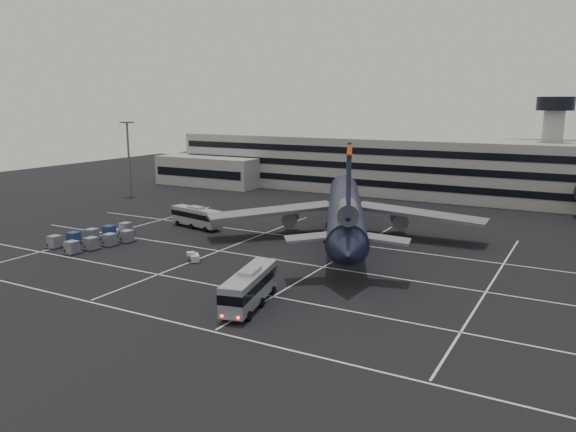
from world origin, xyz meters
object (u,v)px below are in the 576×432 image
object	(u,v)px
uld_cluster	(96,238)
bus_far	(196,216)
bus_near	(250,286)
tug_a	(114,232)
trijet_main	(345,210)

from	to	relation	value
uld_cluster	bus_far	bearing A→B (deg)	68.05
bus_near	uld_cluster	distance (m)	39.58
bus_near	tug_a	distance (m)	43.32
bus_near	tug_a	size ratio (longest dim) A/B	5.57
bus_near	bus_far	bearing A→B (deg)	123.21
tug_a	trijet_main	bearing A→B (deg)	10.97
trijet_main	bus_far	world-z (taller)	trijet_main
trijet_main	uld_cluster	bearing A→B (deg)	-172.47
bus_far	uld_cluster	distance (m)	18.90
tug_a	uld_cluster	bearing A→B (deg)	-84.16
trijet_main	bus_near	xyz separation A→B (m)	(2.71, -33.31, -2.86)
trijet_main	bus_far	xyz separation A→B (m)	(-27.97, -3.96, -3.05)
uld_cluster	trijet_main	bearing A→B (deg)	31.49
trijet_main	tug_a	world-z (taller)	trijet_main
bus_near	tug_a	world-z (taller)	bus_near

